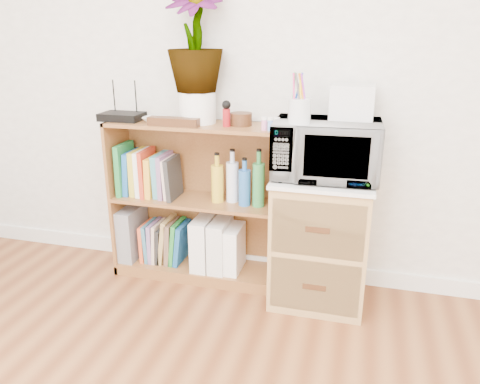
% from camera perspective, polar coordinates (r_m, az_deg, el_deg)
% --- Properties ---
extents(skirting_board, '(4.00, 0.02, 0.10)m').
position_cam_1_polar(skirting_board, '(2.99, 2.16, -8.64)').
color(skirting_board, white).
rests_on(skirting_board, ground).
extents(bookshelf, '(1.00, 0.30, 0.95)m').
position_cam_1_polar(bookshelf, '(2.79, -5.41, -1.29)').
color(bookshelf, brown).
rests_on(bookshelf, ground).
extents(wicker_unit, '(0.50, 0.45, 0.70)m').
position_cam_1_polar(wicker_unit, '(2.61, 9.78, -5.90)').
color(wicker_unit, '#9E7542').
rests_on(wicker_unit, ground).
extents(microwave, '(0.55, 0.38, 0.29)m').
position_cam_1_polar(microwave, '(2.43, 10.44, 5.11)').
color(microwave, white).
rests_on(microwave, wicker_unit).
extents(pen_cup, '(0.11, 0.11, 0.12)m').
position_cam_1_polar(pen_cup, '(2.31, 7.27, 9.79)').
color(pen_cup, silver).
rests_on(pen_cup, microwave).
extents(small_appliance, '(0.22, 0.18, 0.17)m').
position_cam_1_polar(small_appliance, '(2.48, 13.51, 10.65)').
color(small_appliance, silver).
rests_on(small_appliance, microwave).
extents(router, '(0.24, 0.16, 0.04)m').
position_cam_1_polar(router, '(2.82, -14.18, 8.92)').
color(router, black).
rests_on(router, bookshelf).
extents(white_bowl, '(0.13, 0.13, 0.03)m').
position_cam_1_polar(white_bowl, '(2.72, -10.35, 8.69)').
color(white_bowl, silver).
rests_on(white_bowl, bookshelf).
extents(plant_pot, '(0.20, 0.20, 0.17)m').
position_cam_1_polar(plant_pot, '(2.66, -5.21, 10.24)').
color(plant_pot, white).
rests_on(plant_pot, bookshelf).
extents(potted_plant, '(0.31, 0.31, 0.56)m').
position_cam_1_polar(potted_plant, '(2.63, -5.46, 18.15)').
color(potted_plant, '#28652A').
rests_on(potted_plant, plant_pot).
extents(trinket_box, '(0.29, 0.07, 0.05)m').
position_cam_1_polar(trinket_box, '(2.59, -8.09, 8.48)').
color(trinket_box, '#321B0D').
rests_on(trinket_box, bookshelf).
extents(kokeshi_doll, '(0.04, 0.04, 0.09)m').
position_cam_1_polar(kokeshi_doll, '(2.55, -1.66, 9.04)').
color(kokeshi_doll, maroon).
rests_on(kokeshi_doll, bookshelf).
extents(wooden_bowl, '(0.12, 0.12, 0.07)m').
position_cam_1_polar(wooden_bowl, '(2.58, 0.15, 8.88)').
color(wooden_bowl, '#39200F').
rests_on(wooden_bowl, bookshelf).
extents(paint_jars, '(0.11, 0.04, 0.06)m').
position_cam_1_polar(paint_jars, '(2.44, 3.73, 8.13)').
color(paint_jars, pink).
rests_on(paint_jars, bookshelf).
extents(file_box, '(0.10, 0.26, 0.33)m').
position_cam_1_polar(file_box, '(3.05, -12.95, -4.77)').
color(file_box, slate).
rests_on(file_box, bookshelf).
extents(magazine_holder_left, '(0.10, 0.25, 0.31)m').
position_cam_1_polar(magazine_holder_left, '(2.86, -4.45, -6.10)').
color(magazine_holder_left, white).
rests_on(magazine_holder_left, bookshelf).
extents(magazine_holder_mid, '(0.10, 0.25, 0.31)m').
position_cam_1_polar(magazine_holder_mid, '(2.83, -2.41, -6.41)').
color(magazine_holder_mid, silver).
rests_on(magazine_holder_mid, bookshelf).
extents(magazine_holder_right, '(0.09, 0.22, 0.28)m').
position_cam_1_polar(magazine_holder_right, '(2.82, -0.72, -6.90)').
color(magazine_holder_right, white).
rests_on(magazine_holder_right, bookshelf).
extents(cookbooks, '(0.35, 0.20, 0.31)m').
position_cam_1_polar(cookbooks, '(2.85, -11.06, 2.23)').
color(cookbooks, '#217D38').
rests_on(cookbooks, bookshelf).
extents(liquor_bottles, '(0.31, 0.07, 0.32)m').
position_cam_1_polar(liquor_bottles, '(2.66, -0.18, 1.64)').
color(liquor_bottles, gold).
rests_on(liquor_bottles, bookshelf).
extents(lower_books, '(0.28, 0.19, 0.29)m').
position_cam_1_polar(lower_books, '(2.97, -9.13, -5.92)').
color(lower_books, '#E55228').
rests_on(lower_books, bookshelf).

